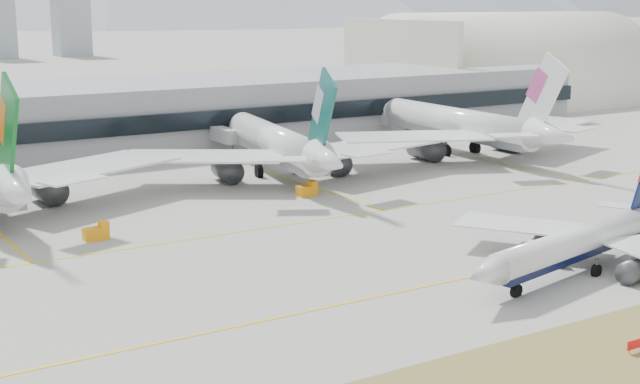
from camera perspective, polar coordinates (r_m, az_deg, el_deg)
ground at (r=106.97m, az=1.25°, el=-6.17°), size 3000.00×3000.00×0.00m
taxiing_airliner at (r=117.52m, az=16.52°, el=-3.06°), size 46.54×39.91×15.75m
widebody_cathay at (r=172.71m, az=-2.59°, el=2.99°), size 63.76×63.23×23.13m
widebody_china_air at (r=199.89m, az=9.23°, el=4.18°), size 68.03×66.49×24.26m
terminal at (r=208.98m, az=-16.33°, el=4.48°), size 280.00×43.10×15.00m
hangar at (r=306.11m, az=11.70°, el=5.62°), size 91.00×60.00×60.00m
hold_sign_right at (r=93.11m, az=19.54°, el=-9.17°), size 2.20×0.15×1.35m
gse_c at (r=156.50m, az=-0.80°, el=0.14°), size 3.55×2.00×2.60m
gse_b at (r=131.82m, az=-14.08°, el=-2.53°), size 3.55×2.00×2.60m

